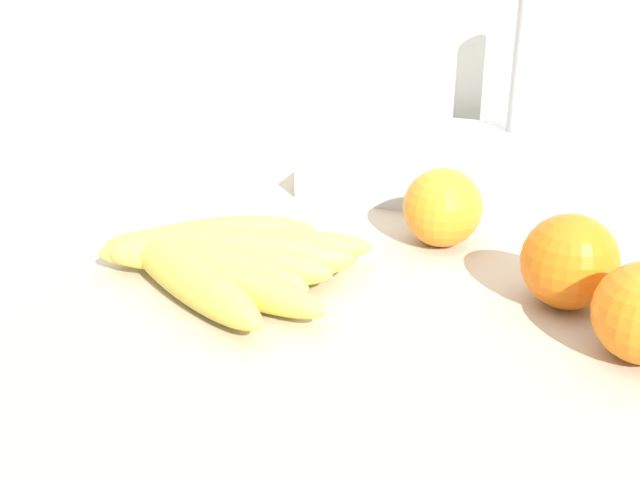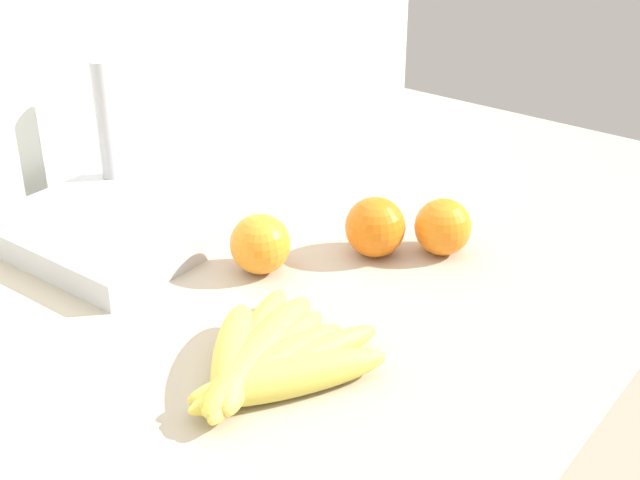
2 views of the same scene
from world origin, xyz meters
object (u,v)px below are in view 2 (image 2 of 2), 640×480
Objects in this scene: orange_back_right at (443,227)px; banana_bunch at (265,361)px; orange_front at (375,227)px; sink_basin at (159,203)px; orange_center at (260,244)px.

banana_bunch is at bearing 178.63° from orange_back_right.
banana_bunch is at bearing -168.43° from orange_front.
sink_basin is (0.18, 0.32, 0.00)m from banana_bunch.
orange_center is (0.15, 0.13, 0.02)m from banana_bunch.
orange_center is 0.14m from orange_front.
orange_front is at bearing 129.98° from orange_back_right.
banana_bunch is 3.05× the size of orange_front.
orange_back_right reaches higher than banana_bunch.
orange_center is at bearing 41.75° from banana_bunch.
orange_back_right is 0.36m from sink_basin.
orange_back_right is at bearing -41.13° from orange_center.
orange_front is at bearing -35.99° from orange_center.
orange_front is at bearing 11.57° from banana_bunch.
sink_basin is at bearing 111.99° from orange_back_right.
banana_bunch is 0.20m from orange_center.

